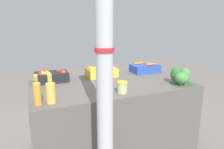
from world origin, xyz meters
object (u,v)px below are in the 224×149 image
at_px(apple_crate, 50,76).
at_px(broccoli_pile, 180,76).
at_px(pickle_jar, 122,87).
at_px(orange_crate, 100,72).
at_px(carrot_crate, 145,68).
at_px(support_pole, 105,68).
at_px(juice_bottle_amber, 37,92).
at_px(juice_bottle_golden, 51,91).

height_order(apple_crate, broccoli_pile, broccoli_pile).
relative_size(apple_crate, pickle_jar, 3.38).
distance_m(orange_crate, carrot_crate, 0.66).
bearing_deg(orange_crate, broccoli_pile, -43.01).
bearing_deg(support_pole, broccoli_pile, 23.03).
height_order(apple_crate, juice_bottle_amber, juice_bottle_amber).
bearing_deg(broccoli_pile, juice_bottle_amber, -178.82).
bearing_deg(juice_bottle_golden, apple_crate, 84.97).
bearing_deg(broccoli_pile, pickle_jar, -178.37).
xyz_separation_m(orange_crate, juice_bottle_amber, (-0.76, -0.68, 0.04)).
relative_size(support_pole, apple_crate, 6.55).
relative_size(juice_bottle_golden, pickle_jar, 2.24).
height_order(support_pole, apple_crate, support_pole).
height_order(carrot_crate, juice_bottle_golden, juice_bottle_golden).
distance_m(apple_crate, broccoli_pile, 1.44).
xyz_separation_m(support_pole, broccoli_pile, (1.03, 0.44, -0.26)).
bearing_deg(apple_crate, carrot_crate, -0.10).
relative_size(juice_bottle_amber, pickle_jar, 2.32).
bearing_deg(support_pole, juice_bottle_golden, 128.64).
xyz_separation_m(carrot_crate, pickle_jar, (-0.66, -0.67, -0.00)).
distance_m(carrot_crate, juice_bottle_amber, 1.57).
bearing_deg(juice_bottle_amber, orange_crate, 41.73).
distance_m(carrot_crate, juice_bottle_golden, 1.48).
relative_size(support_pole, juice_bottle_amber, 9.54).
height_order(support_pole, pickle_jar, support_pole).
xyz_separation_m(support_pole, carrot_crate, (0.99, 1.08, -0.30)).
bearing_deg(orange_crate, support_pole, -106.99).
distance_m(support_pole, apple_crate, 1.15).
xyz_separation_m(carrot_crate, juice_bottle_amber, (-1.42, -0.68, 0.05)).
height_order(juice_bottle_golden, pickle_jar, juice_bottle_golden).
relative_size(orange_crate, juice_bottle_golden, 1.51).
bearing_deg(support_pole, apple_crate, 103.72).
relative_size(broccoli_pile, juice_bottle_amber, 0.99).
bearing_deg(carrot_crate, juice_bottle_amber, -154.45).
distance_m(apple_crate, pickle_jar, 0.89).
relative_size(apple_crate, carrot_crate, 1.00).
xyz_separation_m(broccoli_pile, juice_bottle_golden, (-1.35, -0.03, 0.01)).
distance_m(apple_crate, juice_bottle_amber, 0.70).
relative_size(orange_crate, juice_bottle_amber, 1.46).
bearing_deg(apple_crate, juice_bottle_amber, -103.58).
bearing_deg(juice_bottle_golden, support_pole, -51.36).
distance_m(support_pole, juice_bottle_golden, 0.58).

